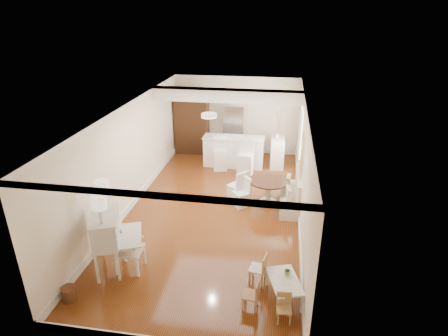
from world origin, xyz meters
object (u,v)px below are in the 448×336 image
(gustavian_armchair, at_px, (130,250))
(slip_chair_far, at_px, (237,185))
(kids_table, at_px, (284,289))
(bar_stool_left, at_px, (220,153))
(secretary_bureau, at_px, (107,242))
(breakfast_counter, at_px, (234,152))
(fridge, at_px, (243,132))
(wicker_basket, at_px, (69,294))
(dining_table, at_px, (268,192))
(kids_chair_a, at_px, (251,295))
(kids_chair_b, at_px, (258,268))
(kids_chair_c, at_px, (284,309))
(slip_chair_near, at_px, (242,192))
(bar_stool_right, at_px, (245,158))
(pantry_cabinet, at_px, (192,122))
(sideboard, at_px, (277,152))

(gustavian_armchair, height_order, slip_chair_far, gustavian_armchair)
(kids_table, height_order, bar_stool_left, bar_stool_left)
(secretary_bureau, xyz_separation_m, slip_chair_far, (2.24, 3.41, -0.19))
(secretary_bureau, relative_size, kids_table, 1.49)
(gustavian_armchair, bearing_deg, breakfast_counter, -15.11)
(bar_stool_left, bearing_deg, fridge, 53.27)
(wicker_basket, distance_m, slip_chair_far, 5.12)
(secretary_bureau, bearing_deg, bar_stool_left, 54.54)
(dining_table, bearing_deg, kids_chair_a, -91.58)
(kids_chair_b, height_order, kids_chair_c, kids_chair_b)
(slip_chair_near, xyz_separation_m, bar_stool_right, (-0.12, 2.03, 0.18))
(breakfast_counter, height_order, fridge, fridge)
(slip_chair_far, xyz_separation_m, bar_stool_left, (-0.84, 2.06, 0.11))
(kids_chair_b, distance_m, fridge, 6.95)
(slip_chair_far, distance_m, bar_stool_left, 2.23)
(gustavian_armchair, xyz_separation_m, kids_chair_a, (2.55, -0.70, -0.18))
(wicker_basket, bearing_deg, slip_chair_far, 59.60)
(kids_table, bearing_deg, fridge, 102.42)
(slip_chair_near, xyz_separation_m, bar_stool_left, (-1.00, 2.39, 0.15))
(kids_chair_c, distance_m, fridge, 7.97)
(slip_chair_far, relative_size, bar_stool_right, 0.76)
(slip_chair_far, height_order, breakfast_counter, breakfast_counter)
(secretary_bureau, bearing_deg, dining_table, 25.46)
(secretary_bureau, xyz_separation_m, breakfast_counter, (1.80, 5.84, -0.12))
(gustavian_armchair, distance_m, slip_chair_far, 3.83)
(pantry_cabinet, bearing_deg, secretary_bureau, -90.83)
(fridge, xyz_separation_m, sideboard, (1.26, -0.78, -0.42))
(secretary_bureau, xyz_separation_m, slip_chair_near, (2.39, 3.08, -0.23))
(kids_chair_a, bearing_deg, kids_chair_c, 77.80)
(slip_chair_far, bearing_deg, pantry_cabinet, -109.87)
(wicker_basket, distance_m, pantry_cabinet, 8.00)
(kids_chair_b, distance_m, slip_chair_near, 3.11)
(kids_chair_b, relative_size, breakfast_counter, 0.32)
(secretary_bureau, bearing_deg, fridge, 52.65)
(dining_table, height_order, fridge, fridge)
(wicker_basket, xyz_separation_m, breakfast_counter, (2.15, 6.84, 0.38))
(kids_chair_c, height_order, bar_stool_right, bar_stool_right)
(bar_stool_left, bearing_deg, kids_table, -82.93)
(wicker_basket, relative_size, sideboard, 0.27)
(kids_table, height_order, pantry_cabinet, pantry_cabinet)
(kids_chair_a, distance_m, bar_stool_right, 5.84)
(slip_chair_near, relative_size, fridge, 0.45)
(kids_table, height_order, fridge, fridge)
(gustavian_armchair, relative_size, slip_chair_near, 1.18)
(gustavian_armchair, relative_size, bar_stool_left, 0.85)
(fridge, height_order, sideboard, fridge)
(kids_chair_b, relative_size, fridge, 0.36)
(kids_table, xyz_separation_m, breakfast_counter, (-1.79, 6.18, 0.30))
(kids_table, distance_m, bar_stool_right, 5.62)
(gustavian_armchair, relative_size, kids_chair_c, 1.78)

